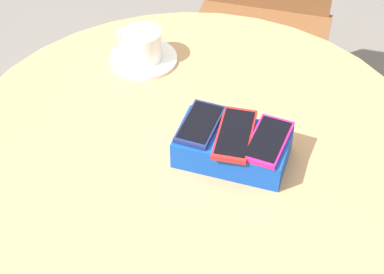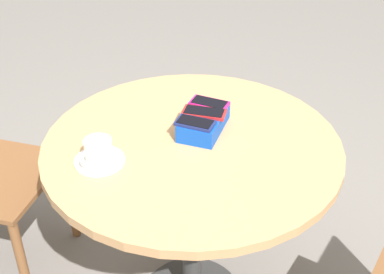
# 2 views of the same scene
# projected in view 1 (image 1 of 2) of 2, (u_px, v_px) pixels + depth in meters

# --- Properties ---
(round_table) EXTENTS (0.94, 0.94, 0.72)m
(round_table) POSITION_uv_depth(u_px,v_px,m) (192.00, 183.00, 1.31)
(round_table) COLOR #2D2D2D
(round_table) RESTS_ON ground_plane
(phone_box) EXTENTS (0.23, 0.16, 0.06)m
(phone_box) POSITION_uv_depth(u_px,v_px,m) (232.00, 147.00, 1.19)
(phone_box) COLOR #0F42AD
(phone_box) RESTS_ON round_table
(phone_magenta) EXTENTS (0.08, 0.13, 0.01)m
(phone_magenta) POSITION_uv_depth(u_px,v_px,m) (268.00, 141.00, 1.16)
(phone_magenta) COLOR #D11975
(phone_magenta) RESTS_ON phone_box
(phone_red) EXTENTS (0.10, 0.15, 0.01)m
(phone_red) POSITION_uv_depth(u_px,v_px,m) (235.00, 134.00, 1.17)
(phone_red) COLOR red
(phone_red) RESTS_ON phone_box
(phone_navy) EXTENTS (0.08, 0.13, 0.01)m
(phone_navy) POSITION_uv_depth(u_px,v_px,m) (199.00, 125.00, 1.19)
(phone_navy) COLOR navy
(phone_navy) RESTS_ON phone_box
(saucer) EXTENTS (0.15, 0.15, 0.01)m
(saucer) POSITION_uv_depth(u_px,v_px,m) (144.00, 59.00, 1.43)
(saucer) COLOR white
(saucer) RESTS_ON round_table
(coffee_cup) EXTENTS (0.11, 0.08, 0.07)m
(coffee_cup) POSITION_uv_depth(u_px,v_px,m) (142.00, 44.00, 1.41)
(coffee_cup) COLOR white
(coffee_cup) RESTS_ON saucer
(chair_far_side) EXTENTS (0.53, 0.53, 0.79)m
(chair_far_side) POSITION_uv_depth(u_px,v_px,m) (260.00, 33.00, 2.03)
(chair_far_side) COLOR brown
(chair_far_side) RESTS_ON ground_plane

